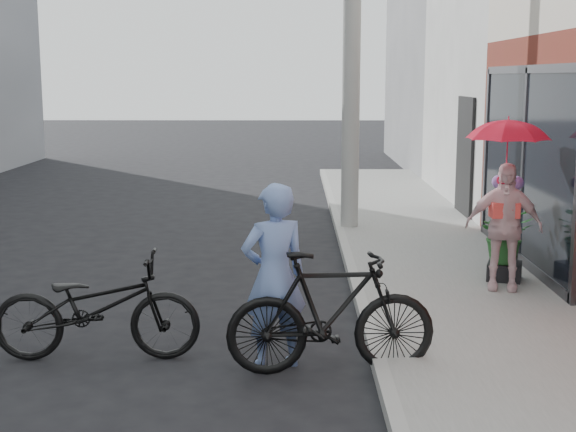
{
  "coord_description": "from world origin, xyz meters",
  "views": [
    {
      "loc": [
        0.21,
        -6.68,
        2.49
      ],
      "look_at": [
        0.15,
        1.28,
        1.1
      ],
      "focal_mm": 50.0,
      "sensor_mm": 36.0,
      "label": 1
    }
  ],
  "objects_px": {
    "utility_pole": "(352,10)",
    "bike_right": "(331,313)",
    "kimono_woman": "(504,226)",
    "officer": "(274,276)",
    "planter": "(504,271)",
    "bike_left": "(97,307)"
  },
  "relations": [
    {
      "from": "utility_pole",
      "to": "bike_right",
      "type": "relative_size",
      "value": 3.96
    },
    {
      "from": "utility_pole",
      "to": "kimono_woman",
      "type": "xyz_separation_m",
      "value": [
        1.45,
        -3.87,
        -2.66
      ]
    },
    {
      "from": "officer",
      "to": "planter",
      "type": "distance_m",
      "value": 3.75
    },
    {
      "from": "officer",
      "to": "kimono_woman",
      "type": "height_order",
      "value": "officer"
    },
    {
      "from": "utility_pole",
      "to": "officer",
      "type": "relative_size",
      "value": 4.34
    },
    {
      "from": "bike_right",
      "to": "kimono_woman",
      "type": "height_order",
      "value": "kimono_woman"
    },
    {
      "from": "bike_right",
      "to": "planter",
      "type": "height_order",
      "value": "bike_right"
    },
    {
      "from": "planter",
      "to": "bike_left",
      "type": "bearing_deg",
      "value": -150.29
    },
    {
      "from": "officer",
      "to": "bike_left",
      "type": "distance_m",
      "value": 1.62
    },
    {
      "from": "utility_pole",
      "to": "bike_left",
      "type": "height_order",
      "value": "utility_pole"
    },
    {
      "from": "bike_left",
      "to": "planter",
      "type": "distance_m",
      "value": 4.88
    },
    {
      "from": "utility_pole",
      "to": "bike_left",
      "type": "distance_m",
      "value": 7.1
    },
    {
      "from": "planter",
      "to": "bike_right",
      "type": "bearing_deg",
      "value": -128.43
    },
    {
      "from": "bike_left",
      "to": "bike_right",
      "type": "xyz_separation_m",
      "value": [
        2.06,
        -0.33,
        0.05
      ]
    },
    {
      "from": "officer",
      "to": "planter",
      "type": "relative_size",
      "value": 4.2
    },
    {
      "from": "officer",
      "to": "planter",
      "type": "bearing_deg",
      "value": -157.69
    },
    {
      "from": "utility_pole",
      "to": "planter",
      "type": "bearing_deg",
      "value": -65.15
    },
    {
      "from": "kimono_woman",
      "to": "planter",
      "type": "relative_size",
      "value": 3.74
    },
    {
      "from": "kimono_woman",
      "to": "bike_right",
      "type": "bearing_deg",
      "value": -117.53
    },
    {
      "from": "bike_left",
      "to": "kimono_woman",
      "type": "distance_m",
      "value": 4.56
    },
    {
      "from": "bike_left",
      "to": "officer",
      "type": "bearing_deg",
      "value": -98.42
    },
    {
      "from": "kimono_woman",
      "to": "bike_left",
      "type": "bearing_deg",
      "value": -140.34
    }
  ]
}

